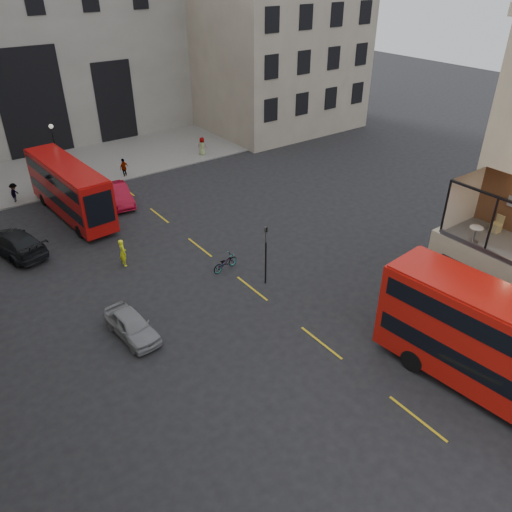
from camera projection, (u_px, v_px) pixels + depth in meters
ground at (446, 397)px, 22.17m from camera, size 140.00×140.00×0.00m
gateway at (8, 47)px, 47.98m from camera, size 35.00×10.60×18.00m
building_right at (265, 25)px, 54.59m from camera, size 16.60×18.60×20.00m
pavement_far at (49, 171)px, 45.37m from camera, size 40.00×12.00×0.12m
traffic_light_near at (266, 248)px, 28.71m from camera, size 0.16×0.20×3.80m
street_lamp_b at (58, 159)px, 41.40m from camera, size 0.36×0.36×5.33m
bus_far at (69, 187)px, 36.58m from camera, size 3.04×10.51×4.14m
car_a at (132, 325)px, 25.47m from camera, size 1.87×3.99×1.32m
car_b at (118, 195)px, 39.24m from camera, size 2.23×4.75×1.50m
car_c at (15, 243)px, 32.55m from camera, size 3.54×5.81×1.57m
bicycle at (225, 263)px, 31.01m from camera, size 1.97×0.97×0.99m
cyclist at (123, 253)px, 31.24m from camera, size 0.46×0.68×1.83m
pedestrian_b at (15, 193)px, 39.29m from camera, size 1.08×1.23×1.65m
pedestrian_c at (124, 168)px, 43.94m from camera, size 1.08×0.80×1.71m
pedestrian_d at (202, 147)px, 48.72m from camera, size 1.00×1.06×1.82m
cafe_table_far at (476, 232)px, 24.64m from camera, size 0.65×0.65×0.81m
cafe_chair_d at (496, 227)px, 25.70m from camera, size 0.49×0.49×0.91m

